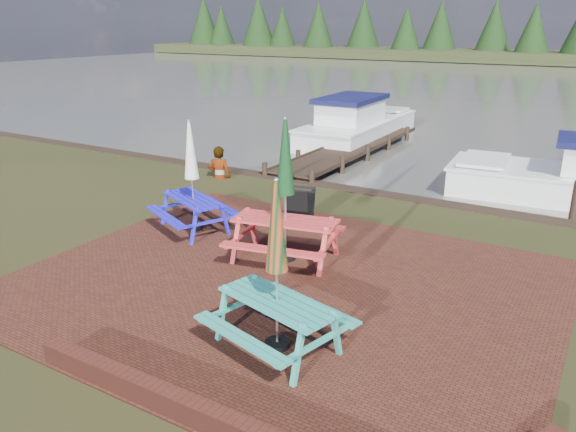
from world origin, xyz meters
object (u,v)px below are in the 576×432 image
(picnic_table_red, at_px, (285,213))
(jetty, at_px, (350,149))
(person, at_px, (218,147))
(picnic_table_teal, at_px, (277,293))
(boat_jetty, at_px, (357,126))
(chalkboard, at_px, (300,206))
(picnic_table_blue, at_px, (193,193))

(picnic_table_red, relative_size, jetty, 0.30)
(person, bearing_deg, jetty, -129.02)
(picnic_table_teal, xyz_separation_m, picnic_table_red, (-1.50, 2.71, 0.10))
(picnic_table_red, bearing_deg, person, 127.21)
(boat_jetty, distance_m, person, 7.93)
(picnic_table_red, distance_m, chalkboard, 2.08)
(picnic_table_blue, bearing_deg, chalkboard, 63.47)
(picnic_table_blue, relative_size, jetty, 0.27)
(picnic_table_blue, bearing_deg, person, 144.87)
(picnic_table_teal, distance_m, picnic_table_blue, 5.12)
(boat_jetty, xyz_separation_m, person, (-0.87, -7.86, 0.52))
(picnic_table_blue, height_order, person, picnic_table_blue)
(jetty, bearing_deg, picnic_table_red, -72.35)
(picnic_table_red, bearing_deg, chalkboard, 99.94)
(picnic_table_red, height_order, jetty, picnic_table_red)
(picnic_table_red, xyz_separation_m, chalkboard, (-0.74, 1.87, -0.52))
(picnic_table_teal, height_order, person, picnic_table_teal)
(picnic_table_blue, bearing_deg, boat_jetty, 121.16)
(picnic_table_teal, height_order, jetty, picnic_table_teal)
(picnic_table_red, distance_m, jetty, 9.84)
(picnic_table_teal, height_order, picnic_table_red, picnic_table_red)
(chalkboard, bearing_deg, picnic_table_blue, -154.50)
(picnic_table_blue, xyz_separation_m, person, (-2.19, 3.76, 0.09))
(picnic_table_blue, bearing_deg, picnic_table_teal, -12.63)
(picnic_table_red, xyz_separation_m, picnic_table_blue, (-2.58, 0.39, -0.11))
(picnic_table_blue, distance_m, jetty, 8.99)
(picnic_table_red, height_order, chalkboard, picnic_table_red)
(picnic_table_teal, height_order, chalkboard, picnic_table_teal)
(chalkboard, height_order, jetty, chalkboard)
(boat_jetty, bearing_deg, picnic_table_red, -72.83)
(chalkboard, bearing_deg, picnic_table_teal, -77.25)
(picnic_table_teal, relative_size, boat_jetty, 0.35)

